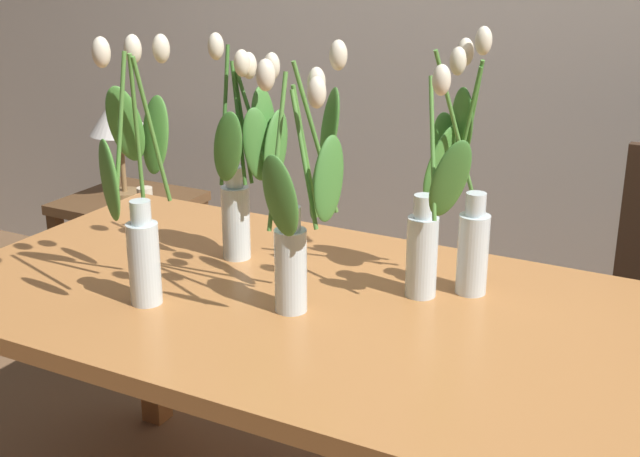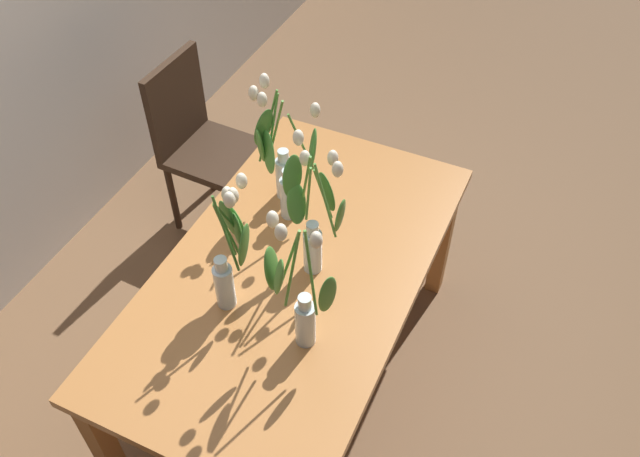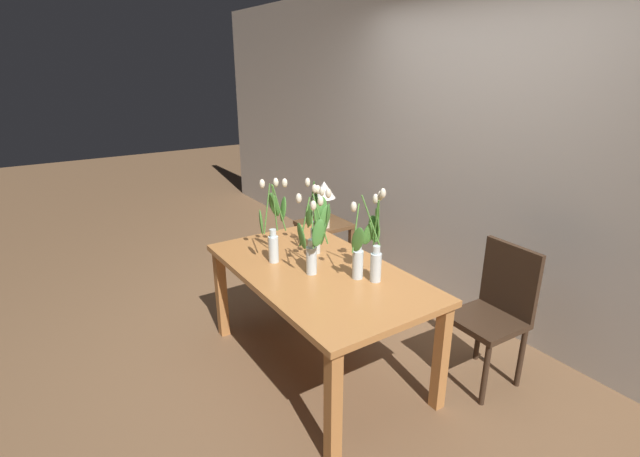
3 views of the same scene
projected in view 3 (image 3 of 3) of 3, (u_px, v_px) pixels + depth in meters
ground_plane at (318, 365)px, 3.22m from camera, size 18.00×18.00×0.00m
room_wall_rear at (481, 152)px, 3.55m from camera, size 9.00×0.10×2.70m
dining_table at (318, 282)px, 3.00m from camera, size 1.60×0.90×0.74m
tulip_vase_0 at (314, 241)px, 2.82m from camera, size 0.15×0.23×0.56m
tulip_vase_1 at (375, 252)px, 2.78m from camera, size 0.17×0.13×0.54m
tulip_vase_2 at (273, 230)px, 3.02m from camera, size 0.14×0.22×0.57m
tulip_vase_3 at (317, 225)px, 3.12m from camera, size 0.18×0.15×0.55m
tulip_vase_4 at (361, 251)px, 2.78m from camera, size 0.17×0.26×0.57m
dining_chair at (496, 307)px, 2.94m from camera, size 0.41×0.41×0.93m
side_table at (324, 234)px, 4.47m from camera, size 0.44×0.44×0.55m
table_lamp at (324, 191)px, 4.36m from camera, size 0.22×0.22×0.40m
pillar_candle at (327, 224)px, 4.28m from camera, size 0.06×0.06×0.07m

